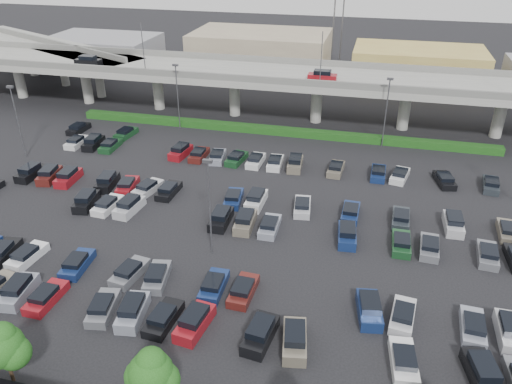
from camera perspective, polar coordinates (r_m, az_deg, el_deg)
ground at (r=57.23m, az=-2.54°, el=-2.42°), size 280.00×280.00×0.00m
overpass at (r=83.41m, az=3.42°, el=12.83°), size 150.00×13.00×15.80m
on_ramp at (r=114.09m, az=-22.89°, el=14.94°), size 50.93×30.13×8.80m
hedge at (r=78.88m, az=2.51°, el=7.00°), size 66.00×1.60×1.10m
tree_row at (r=35.61m, az=-14.05°, el=-19.11°), size 65.07×3.66×5.94m
parked_cars at (r=54.34m, az=-5.53°, el=-3.60°), size 62.95×41.62×1.67m
light_poles at (r=57.23m, az=-6.10°, el=4.47°), size 66.90×48.38×10.30m
distant_buildings at (r=111.86m, az=12.92°, el=14.51°), size 138.00×24.00×9.00m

